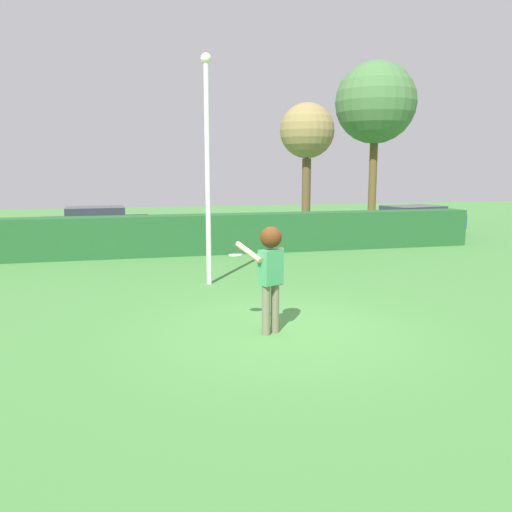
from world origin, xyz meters
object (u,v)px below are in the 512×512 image
at_px(person, 270,265).
at_px(frisbee, 236,255).
at_px(lamppost, 207,159).
at_px(parked_car_blue, 413,220).
at_px(parked_car_black, 96,221).
at_px(oak_tree, 375,103).
at_px(bare_elm_tree, 307,133).

relative_size(person, frisbee, 7.14).
height_order(lamppost, parked_car_blue, lamppost).
height_order(lamppost, parked_car_black, lamppost).
bearing_deg(oak_tree, bare_elm_tree, -157.76).
relative_size(lamppost, parked_car_black, 1.23).
bearing_deg(parked_car_black, oak_tree, 12.06).
bearing_deg(frisbee, bare_elm_tree, 66.08).
bearing_deg(frisbee, oak_tree, 56.56).
distance_m(frisbee, oak_tree, 19.09).
height_order(frisbee, parked_car_blue, frisbee).
relative_size(parked_car_blue, oak_tree, 0.56).
xyz_separation_m(person, parked_car_black, (-3.47, 13.18, -0.47)).
relative_size(person, oak_tree, 0.23).
relative_size(person, bare_elm_tree, 0.32).
bearing_deg(bare_elm_tree, frisbee, -113.92).
bearing_deg(person, parked_car_blue, 50.19).
bearing_deg(lamppost, bare_elm_tree, 59.62).
height_order(parked_car_black, parked_car_blue, same).
height_order(parked_car_black, oak_tree, oak_tree).
height_order(person, lamppost, lamppost).
height_order(parked_car_black, bare_elm_tree, bare_elm_tree).
bearing_deg(parked_car_blue, person, -129.81).
xyz_separation_m(person, bare_elm_tree, (5.65, 14.33, 3.15)).
xyz_separation_m(frisbee, oak_tree, (10.21, 15.46, 4.61)).
xyz_separation_m(lamppost, parked_car_blue, (9.36, 6.74, -2.26)).
bearing_deg(lamppost, oak_tree, 49.78).
bearing_deg(frisbee, person, -49.42).
distance_m(person, parked_car_blue, 14.00).
bearing_deg(parked_car_blue, lamppost, -144.22).
distance_m(lamppost, parked_car_blue, 11.75).
bearing_deg(bare_elm_tree, person, -111.54).
relative_size(parked_car_black, parked_car_blue, 0.96).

